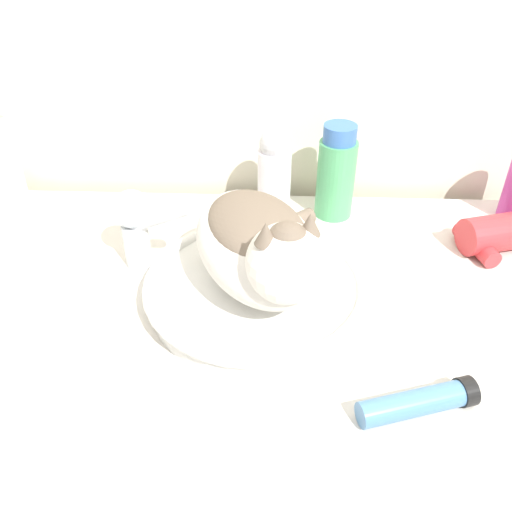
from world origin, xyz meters
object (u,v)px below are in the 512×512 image
object	(u,v)px
cat	(261,244)
lotion_bottle_white	(274,173)
mouthwash_bottle	(336,173)
hair_dryer	(507,232)
soap_pump_bottle	(1,165)
cream_tube	(419,402)
soap_bar	(54,329)
faucet	(138,223)

from	to	relation	value
cat	lotion_bottle_white	distance (m)	0.29
mouthwash_bottle	hair_dryer	xyz separation A→B (m)	(0.30, -0.10, -0.06)
soap_pump_bottle	cream_tube	size ratio (longest dim) A/B	1.37
soap_pump_bottle	soap_bar	bearing A→B (deg)	-59.67
lotion_bottle_white	hair_dryer	world-z (taller)	lotion_bottle_white
cream_tube	cat	bearing A→B (deg)	137.22
lotion_bottle_white	mouthwash_bottle	world-z (taller)	mouthwash_bottle
soap_pump_bottle	soap_bar	xyz separation A→B (m)	(0.21, -0.36, -0.08)
soap_pump_bottle	mouthwash_bottle	size ratio (longest dim) A/B	1.18
faucet	cream_tube	size ratio (longest dim) A/B	0.97
soap_bar	lotion_bottle_white	bearing A→B (deg)	48.94
soap_pump_bottle	hair_dryer	size ratio (longest dim) A/B	1.08
soap_bar	soap_pump_bottle	bearing A→B (deg)	120.33
cat	soap_bar	bearing A→B (deg)	-99.62
mouthwash_bottle	cream_tube	world-z (taller)	mouthwash_bottle
cat	faucet	xyz separation A→B (m)	(-0.20, 0.10, -0.03)
soap_pump_bottle	cream_tube	bearing A→B (deg)	-33.71
lotion_bottle_white	faucet	bearing A→B (deg)	-139.78
faucet	soap_bar	size ratio (longest dim) A/B	2.14
soap_pump_bottle	mouthwash_bottle	world-z (taller)	soap_pump_bottle
cream_tube	lotion_bottle_white	bearing A→B (deg)	111.56
faucet	cream_tube	distance (m)	0.50
lotion_bottle_white	soap_bar	size ratio (longest dim) A/B	2.43
faucet	hair_dryer	bearing A→B (deg)	31.01
cat	lotion_bottle_white	xyz separation A→B (m)	(0.02, 0.29, -0.03)
lotion_bottle_white	cream_tube	size ratio (longest dim) A/B	1.10
lotion_bottle_white	cream_tube	bearing A→B (deg)	-68.44
mouthwash_bottle	cream_tube	bearing A→B (deg)	-81.45
faucet	soap_bar	xyz separation A→B (m)	(-0.09, -0.17, -0.07)
hair_dryer	faucet	bearing A→B (deg)	170.96
soap_bar	cream_tube	bearing A→B (deg)	-12.92
lotion_bottle_white	mouthwash_bottle	distance (m)	0.12
cream_tube	soap_pump_bottle	bearing A→B (deg)	146.29
cream_tube	hair_dryer	xyz separation A→B (m)	(0.23, 0.37, 0.01)
lotion_bottle_white	soap_pump_bottle	bearing A→B (deg)	180.00
cream_tube	faucet	bearing A→B (deg)	144.59
cream_tube	hair_dryer	size ratio (longest dim) A/B	0.79
cat	cream_tube	size ratio (longest dim) A/B	2.09
cream_tube	hair_dryer	distance (m)	0.43
mouthwash_bottle	soap_bar	xyz separation A→B (m)	(-0.43, -0.36, -0.08)
soap_pump_bottle	hair_dryer	bearing A→B (deg)	-6.34
faucet	hair_dryer	world-z (taller)	faucet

